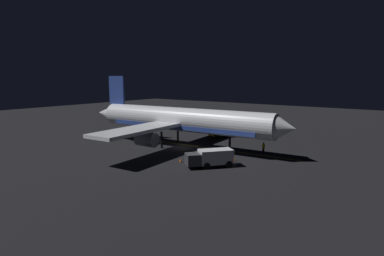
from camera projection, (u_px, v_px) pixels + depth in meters
The scene contains 9 objects.
ground_plane at pixel (183, 148), 54.53m from camera, with size 180.00×180.00×0.20m, color black.
apron_guide_stripe at pixel (209, 148), 53.87m from camera, with size 0.24×29.96×0.01m, color gold.
airliner at pixel (179, 120), 54.12m from camera, with size 34.47×39.06×11.97m.
baggage_truck at pixel (211, 158), 42.40m from camera, with size 6.11×5.47×2.32m.
catering_truck at pixel (222, 131), 63.68m from camera, with size 5.82×4.28×2.17m.
ground_crew_worker at pixel (263, 148), 50.07m from camera, with size 0.40×0.40×1.74m.
traffic_cone_near_left at pixel (181, 161), 44.89m from camera, with size 0.50×0.50×0.55m.
traffic_cone_near_right at pixel (218, 161), 44.50m from camera, with size 0.50×0.50×0.55m.
traffic_cone_under_wing at pixel (234, 160), 45.42m from camera, with size 0.50×0.50×0.55m.
Camera 1 is at (41.98, 32.94, 11.74)m, focal length 30.13 mm.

